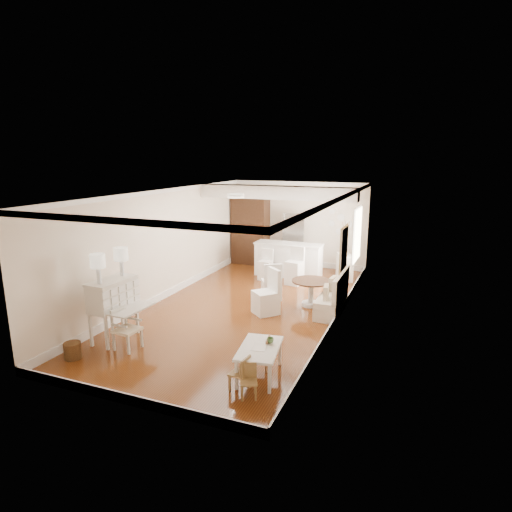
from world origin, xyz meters
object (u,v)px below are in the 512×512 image
Objects in this scene: slip_chair_far at (271,281)px; sideboard at (345,267)px; bar_stool_right at (294,266)px; pantry_cabinet at (250,230)px; gustavian_armchair at (127,329)px; kids_chair_a at (239,373)px; kids_table at (259,362)px; fridge at (304,242)px; kids_chair_c at (249,381)px; breakfast_counter at (288,260)px; slip_chair_near at (266,292)px; bar_stool_left at (265,265)px; dining_table at (311,293)px; wicker_basket at (73,351)px; kids_chair_b at (261,353)px; secretary_bureau at (114,310)px.

sideboard is at bearing -150.35° from slip_chair_far.
bar_stool_right is 0.47× the size of pantry_cabinet.
kids_chair_a is at bearing -97.74° from gustavian_armchair.
pantry_cabinet is at bearing -152.69° from kids_chair_a.
fridge is at bearing 99.75° from kids_table.
kids_chair_c is 6.91m from breakfast_counter.
slip_chair_near is at bearing -160.39° from kids_chair_a.
kids_chair_a is 8.27m from pantry_cabinet.
bar_stool_left reaches higher than kids_table.
breakfast_counter reaches higher than dining_table.
breakfast_counter reaches higher than bar_stool_left.
dining_table is at bearing -49.79° from bar_stool_right.
wicker_basket is 0.39× the size of sideboard.
pantry_cabinet is (-3.05, 6.91, 0.85)m from kids_chair_b.
slip_chair_near reaches higher than wicker_basket.
bar_stool_right is 1.37× the size of sideboard.
dining_table is at bearing -71.65° from fridge.
bar_stool_right is at bearing -40.97° from pantry_cabinet.
gustavian_armchair is at bearing 37.48° from slip_chair_far.
secretary_bureau is 3.17m from kids_chair_b.
kids_chair_b is 0.56× the size of slip_chair_near.
pantry_cabinet reaches higher than kids_chair_a.
breakfast_counter is at bearing -7.53° from gustavian_armchair.
gustavian_armchair is 4.51m from dining_table.
secretary_bureau is at bearing -100.36° from kids_chair_b.
kids_chair_b is (0.07, 0.76, 0.01)m from kids_chair_a.
fridge is (-1.23, 7.13, 0.64)m from kids_table.
kids_chair_c is (3.47, -0.01, 0.11)m from wicker_basket.
bar_stool_right is (-0.93, 5.06, 0.24)m from kids_chair_b.
slip_chair_near is at bearing -130.98° from sideboard.
pantry_cabinet is at bearing 131.37° from dining_table.
bar_stool_left is 0.84× the size of bar_stool_right.
wicker_basket is at bearing -81.43° from kids_chair_a.
bar_stool_right is at bearing -13.49° from gustavian_armchair.
gustavian_armchair reaches higher than kids_chair_b.
kids_chair_b is 0.33× the size of fridge.
slip_chair_far is (1.53, 3.82, 0.08)m from gustavian_armchair.
bar_stool_left is (-1.80, 5.97, 0.17)m from kids_chair_a.
kids_chair_a is 0.61× the size of dining_table.
bar_stool_right reaches higher than gustavian_armchair.
gustavian_armchair is 0.88× the size of bar_stool_left.
slip_chair_near is at bearing -67.13° from bar_stool_left.
slip_chair_near reaches higher than kids_table.
kids_table is at bearing -114.78° from sideboard.
kids_table is (3.23, -0.32, -0.36)m from secretary_bureau.
bar_stool_left reaches higher than gustavian_armchair.
gustavian_armchair is at bearing -125.56° from dining_table.
gustavian_armchair is 0.76× the size of kids_table.
secretary_bureau is 1.56× the size of gustavian_armchair.
bar_stool_right is (1.71, 5.27, 0.14)m from gustavian_armchair.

